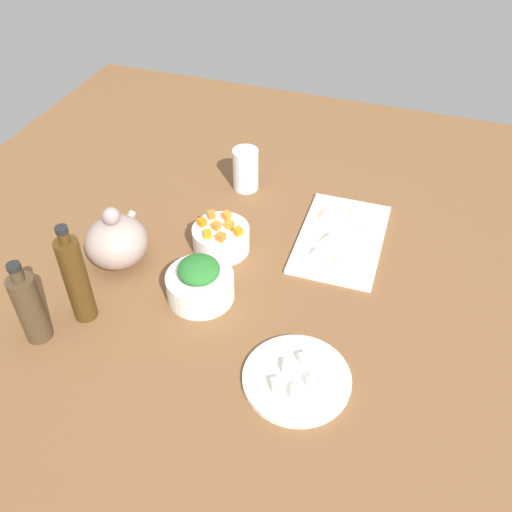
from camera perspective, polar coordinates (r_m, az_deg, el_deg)
tabletop at (r=134.48cm, az=0.00°, el=-2.06°), size 190.00×190.00×3.00cm
cutting_board at (r=143.50cm, az=8.64°, el=1.79°), size 33.37×21.20×1.00cm
plate_tofu at (r=112.65cm, az=4.17°, el=-12.36°), size 21.46×21.46×1.20cm
bowl_greens at (r=126.06cm, az=-5.68°, el=-3.08°), size 15.22×15.22×6.31cm
bowl_carrots at (r=137.93cm, az=-3.57°, el=1.78°), size 14.02×14.02×6.31cm
teapot at (r=136.23cm, az=-14.00°, el=1.49°), size 16.58×14.75×15.83cm
bottle_0 at (r=122.30cm, az=-22.05°, el=-4.84°), size 5.45×5.45×20.42cm
bottle_1 at (r=121.79cm, az=-17.84°, el=-2.24°), size 5.00×5.00×24.67cm
drinking_glass_0 at (r=157.24cm, az=-1.07°, el=8.80°), size 7.16×7.16×12.09cm
carrot_cube_0 at (r=132.08cm, az=-3.58°, el=1.94°), size 2.12×2.12×1.80cm
carrot_cube_1 at (r=133.52cm, az=-1.83°, el=2.53°), size 2.46×2.46×1.80cm
carrot_cube_2 at (r=135.54cm, az=-2.71°, el=3.20°), size 1.89×1.89×1.80cm
carrot_cube_3 at (r=136.83cm, az=-5.54°, el=3.45°), size 2.44×2.44×1.80cm
carrot_cube_4 at (r=138.46cm, az=-3.00°, el=4.14°), size 2.43×2.43×1.80cm
carrot_cube_5 at (r=135.46cm, az=-4.05°, el=3.10°), size 2.31×2.31×1.80cm
carrot_cube_6 at (r=133.14cm, az=-4.97°, el=2.23°), size 2.48×2.48×1.80cm
carrot_cube_7 at (r=138.89cm, az=-4.54°, el=4.20°), size 2.49×2.49×1.80cm
chopped_greens_mound at (r=122.51cm, az=-5.84°, el=-1.38°), size 12.92×12.65×3.96cm
tofu_cube_0 at (r=112.12cm, az=3.33°, el=-11.20°), size 2.54×2.54×2.20cm
tofu_cube_1 at (r=113.47cm, az=5.00°, el=-10.43°), size 3.10×3.10×2.20cm
tofu_cube_2 at (r=108.74cm, az=4.19°, el=-13.69°), size 2.52×2.52×2.20cm
tofu_cube_3 at (r=110.42cm, az=5.89°, el=-12.61°), size 2.78×2.78×2.20cm
tofu_cube_4 at (r=109.52cm, az=2.16°, el=-12.98°), size 3.00×3.00×2.20cm
dumpling_0 at (r=140.27cm, az=7.62°, el=1.88°), size 7.53×7.73×2.99cm
dumpling_1 at (r=134.49cm, az=8.31°, el=-0.44°), size 7.10×7.38×2.43cm
dumpling_2 at (r=136.39cm, az=6.39°, el=0.65°), size 5.31×5.39×2.99cm
dumpling_3 at (r=150.12cm, az=9.82°, el=4.47°), size 6.40×6.13×2.20cm
dumpling_4 at (r=145.51cm, az=10.83°, el=2.91°), size 4.94×5.07×2.09cm
dumpling_5 at (r=148.58cm, az=7.09°, el=4.48°), size 5.20×5.11×2.71cm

